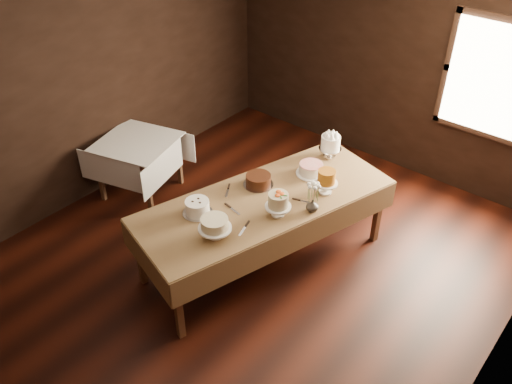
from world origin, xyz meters
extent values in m
cube|color=black|center=(0.00, 0.00, 0.00)|extent=(5.00, 6.00, 0.01)
cube|color=beige|center=(0.00, 0.00, 2.80)|extent=(5.00, 6.00, 0.01)
cube|color=black|center=(0.00, 3.00, 1.40)|extent=(5.00, 0.02, 2.80)
cube|color=black|center=(-2.50, 0.00, 1.40)|extent=(0.02, 6.00, 2.80)
cube|color=black|center=(2.50, 0.00, 1.40)|extent=(0.02, 6.00, 2.80)
cube|color=#FFEABF|center=(1.30, 2.94, 1.60)|extent=(1.10, 0.05, 1.30)
cube|color=#462918|center=(-0.71, -0.83, 0.39)|extent=(0.08, 0.08, 0.78)
cube|color=#462918|center=(0.00, 1.61, 0.39)|extent=(0.08, 0.08, 0.78)
cube|color=#462918|center=(0.12, -1.07, 0.39)|extent=(0.08, 0.08, 0.78)
cube|color=#462918|center=(0.84, 1.37, 0.39)|extent=(0.08, 0.08, 0.78)
cube|color=#462918|center=(0.06, 0.27, 0.82)|extent=(1.72, 2.85, 0.04)
cube|color=#99744A|center=(0.06, 0.27, 0.84)|extent=(1.79, 2.93, 0.01)
cube|color=#462918|center=(-2.25, -0.17, 0.36)|extent=(0.06, 0.06, 0.71)
cube|color=#462918|center=(-2.45, 0.52, 0.36)|extent=(0.06, 0.06, 0.71)
cube|color=#462918|center=(-1.55, 0.02, 0.36)|extent=(0.06, 0.06, 0.71)
cube|color=#462918|center=(-1.75, 0.72, 0.36)|extent=(0.06, 0.06, 0.71)
cube|color=#462918|center=(-2.00, 0.27, 0.73)|extent=(1.02, 1.02, 0.04)
cube|color=white|center=(-2.00, 0.27, 0.76)|extent=(1.12, 1.12, 0.01)
cylinder|color=silver|center=(0.12, 1.39, 0.91)|extent=(0.26, 0.26, 0.13)
cylinder|color=white|center=(0.12, 1.39, 1.05)|extent=(0.31, 0.31, 0.15)
cylinder|color=white|center=(0.16, 0.96, 0.85)|extent=(0.33, 0.33, 0.01)
cylinder|color=white|center=(0.16, 0.96, 0.91)|extent=(0.30, 0.30, 0.11)
cylinder|color=white|center=(0.48, 0.77, 0.92)|extent=(0.25, 0.25, 0.14)
cylinder|color=#C7731C|center=(0.48, 0.77, 1.06)|extent=(0.25, 0.25, 0.14)
cylinder|color=silver|center=(-0.15, 0.42, 0.85)|extent=(0.33, 0.33, 0.01)
cylinder|color=#39180B|center=(-0.15, 0.42, 0.92)|extent=(0.35, 0.35, 0.12)
cylinder|color=white|center=(0.33, 0.15, 0.91)|extent=(0.26, 0.26, 0.13)
cylinder|color=beige|center=(0.33, 0.15, 1.05)|extent=(0.27, 0.27, 0.14)
cylinder|color=silver|center=(-0.31, -0.35, 0.85)|extent=(0.31, 0.31, 0.01)
cylinder|color=white|center=(-0.31, -0.35, 0.93)|extent=(0.26, 0.26, 0.14)
cylinder|color=white|center=(0.07, -0.49, 0.91)|extent=(0.32, 0.32, 0.13)
cylinder|color=beige|center=(0.07, -0.49, 1.02)|extent=(0.35, 0.35, 0.10)
cube|color=silver|center=(-0.04, -0.08, 0.85)|extent=(0.24, 0.07, 0.01)
cube|color=silver|center=(0.22, -0.27, 0.85)|extent=(0.10, 0.24, 0.01)
cube|color=silver|center=(0.43, 0.51, 0.85)|extent=(0.24, 0.10, 0.01)
cube|color=silver|center=(-0.31, 0.10, 0.85)|extent=(0.15, 0.22, 0.01)
imported|color=#2D2823|center=(0.55, 0.42, 0.91)|extent=(0.17, 0.17, 0.13)
camera|label=1|loc=(2.85, -3.23, 4.19)|focal=37.78mm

